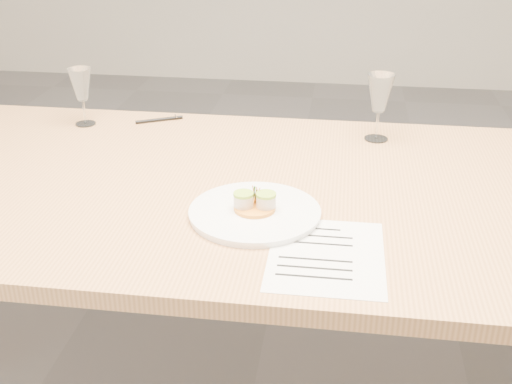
# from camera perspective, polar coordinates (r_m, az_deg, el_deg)

# --- Properties ---
(dining_table) EXTENTS (2.40, 1.00, 0.75)m
(dining_table) POSITION_cam_1_polar(r_m,az_deg,el_deg) (1.62, -0.70, -1.41)
(dining_table) COLOR tan
(dining_table) RESTS_ON ground
(dinner_plate) EXTENTS (0.30, 0.30, 0.08)m
(dinner_plate) POSITION_cam_1_polar(r_m,az_deg,el_deg) (1.43, -0.10, -1.72)
(dinner_plate) COLOR white
(dinner_plate) RESTS_ON dining_table
(recipe_sheet) EXTENTS (0.23, 0.29, 0.00)m
(recipe_sheet) POSITION_cam_1_polar(r_m,az_deg,el_deg) (1.30, 6.25, -5.59)
(recipe_sheet) COLOR white
(recipe_sheet) RESTS_ON dining_table
(ballpoint_pen) EXTENTS (0.14, 0.08, 0.01)m
(ballpoint_pen) POSITION_cam_1_polar(r_m,az_deg,el_deg) (2.04, -8.58, 6.38)
(ballpoint_pen) COLOR black
(ballpoint_pen) RESTS_ON dining_table
(wine_glass_0) EXTENTS (0.07, 0.07, 0.18)m
(wine_glass_0) POSITION_cam_1_polar(r_m,az_deg,el_deg) (2.02, -15.29, 9.10)
(wine_glass_0) COLOR white
(wine_glass_0) RESTS_ON dining_table
(wine_glass_1) EXTENTS (0.08, 0.08, 0.19)m
(wine_glass_1) POSITION_cam_1_polar(r_m,az_deg,el_deg) (1.86, 10.95, 8.51)
(wine_glass_1) COLOR white
(wine_glass_1) RESTS_ON dining_table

